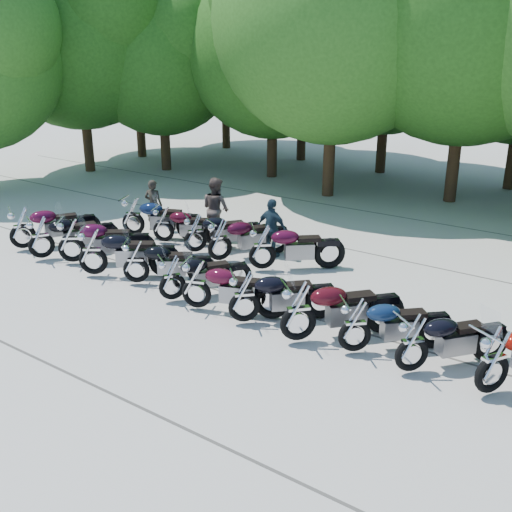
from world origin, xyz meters
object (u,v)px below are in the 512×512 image
Objects in this scene: motorcycle_1 at (40,236)px; motorcycle_15 at (163,223)px; motorcycle_17 at (220,238)px; motorcycle_2 at (71,239)px; motorcycle_14 at (133,215)px; rider_0 at (154,205)px; rider_2 at (272,228)px; motorcycle_4 at (136,260)px; motorcycle_10 at (413,342)px; motorcycle_3 at (92,250)px; motorcycle_16 at (195,232)px; motorcycle_11 at (494,359)px; rider_1 at (216,209)px; motorcycle_9 at (355,324)px; motorcycle_18 at (262,246)px; motorcycle_6 at (196,282)px; motorcycle_0 at (22,227)px; motorcycle_7 at (244,295)px; motorcycle_5 at (172,277)px; motorcycle_8 at (299,310)px.

motorcycle_1 is 1.09× the size of motorcycle_15.
motorcycle_15 is 0.92× the size of motorcycle_17.
motorcycle_14 is (-0.44, 2.61, -0.01)m from motorcycle_2.
rider_2 is (4.40, 0.06, 0.01)m from rider_0.
motorcycle_10 is (6.99, -0.10, 0.01)m from motorcycle_4.
motorcycle_17 is (1.91, 2.65, -0.03)m from motorcycle_3.
motorcycle_16 is 0.99m from motorcycle_17.
rider_1 is (-9.03, 3.91, 0.24)m from motorcycle_11.
motorcycle_9 is 5.62m from rider_2.
motorcycle_18 is at bearing 12.85° from motorcycle_9.
rider_2 is (-0.61, 3.83, 0.16)m from motorcycle_6.
motorcycle_0 is 7.88m from motorcycle_7.
motorcycle_3 is at bearing 66.09° from motorcycle_4.
motorcycle_3 is at bearing 39.09° from motorcycle_10.
motorcycle_5 is 2.74m from motorcycle_17.
rider_1 is at bearing -18.36° from motorcycle_17.
motorcycle_10 is 8.68m from rider_1.
motorcycle_14 is (-8.71, 2.66, 0.07)m from motorcycle_9.
motorcycle_8 reaches higher than motorcycle_7.
motorcycle_16 is (1.37, -0.16, 0.02)m from motorcycle_15.
rider_0 is 0.86× the size of rider_1.
motorcycle_18 is at bearing 114.61° from rider_2.
motorcycle_7 is (5.83, -0.24, -0.05)m from motorcycle_2.
motorcycle_3 reaches higher than motorcycle_1.
motorcycle_2 reaches higher than motorcycle_1.
motorcycle_16 is at bearing 31.77° from rider_2.
motorcycle_16 is (0.93, 2.79, -0.07)m from motorcycle_3.
motorcycle_18 is at bearing 10.56° from motorcycle_10.
motorcycle_7 is 1.03× the size of motorcycle_16.
rider_2 is at bearing -100.49° from motorcycle_15.
motorcycle_2 is 1.56× the size of rider_0.
motorcycle_5 is 4.27m from motorcycle_15.
rider_2 reaches higher than motorcycle_14.
motorcycle_14 is 4.81m from motorcycle_18.
motorcycle_14 is 1.51× the size of rider_2.
motorcycle_15 is (1.17, 0.08, -0.07)m from motorcycle_14.
motorcycle_16 is (-1.73, 2.78, 0.03)m from motorcycle_5.
motorcycle_17 reaches higher than motorcycle_4.
motorcycle_10 is 0.92× the size of motorcycle_14.
motorcycle_1 is 3.39m from motorcycle_15.
motorcycle_0 is 4.47m from motorcycle_4.
motorcycle_3 is 2.99m from motorcycle_15.
motorcycle_9 is 9.11m from motorcycle_14.
motorcycle_8 is at bearing -134.80° from motorcycle_14.
motorcycle_5 is 0.88× the size of motorcycle_11.
motorcycle_6 is at bearing -132.35° from motorcycle_2.
rider_2 reaches higher than motorcycle_5.
rider_2 reaches higher than motorcycle_1.
motorcycle_1 is at bearing 125.22° from motorcycle_15.
motorcycle_3 is at bearing 83.90° from motorcycle_17.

